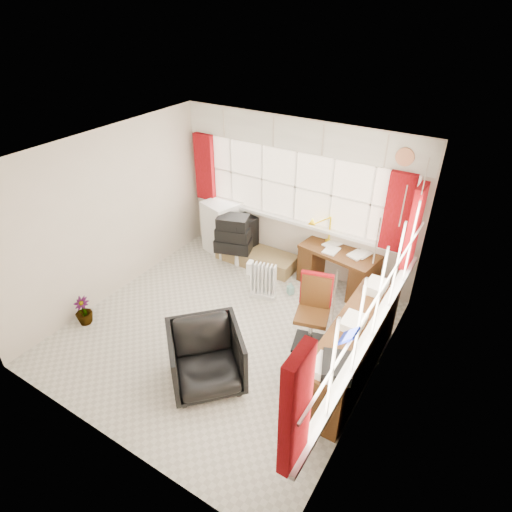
{
  "coord_description": "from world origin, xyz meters",
  "views": [
    {
      "loc": [
        2.72,
        -3.58,
        4.05
      ],
      "look_at": [
        0.17,
        0.55,
        1.01
      ],
      "focal_mm": 30.0,
      "sensor_mm": 36.0,
      "label": 1
    }
  ],
  "objects": [
    {
      "name": "ground",
      "position": [
        0.0,
        0.0,
        0.0
      ],
      "size": [
        4.0,
        4.0,
        0.0
      ],
      "primitive_type": "plane",
      "color": "beige",
      "rests_on": "ground"
    },
    {
      "name": "room_walls",
      "position": [
        0.0,
        0.0,
        1.5
      ],
      "size": [
        4.0,
        4.0,
        4.0
      ],
      "color": "beige",
      "rests_on": "ground"
    },
    {
      "name": "window_back",
      "position": [
        0.0,
        1.94,
        0.95
      ],
      "size": [
        3.7,
        0.12,
        3.6
      ],
      "color": "#F7E1C4",
      "rests_on": "room_walls"
    },
    {
      "name": "window_right",
      "position": [
        1.94,
        0.0,
        0.95
      ],
      "size": [
        0.12,
        3.7,
        3.6
      ],
      "color": "#F7E1C4",
      "rests_on": "room_walls"
    },
    {
      "name": "curtains",
      "position": [
        0.92,
        0.93,
        1.46
      ],
      "size": [
        3.83,
        3.83,
        1.15
      ],
      "color": "maroon",
      "rests_on": "room_walls"
    },
    {
      "name": "overhead_cabinets",
      "position": [
        0.98,
        0.98,
        2.25
      ],
      "size": [
        3.98,
        3.98,
        0.48
      ],
      "color": "white",
      "rests_on": "room_walls"
    },
    {
      "name": "desk",
      "position": [
        0.89,
        1.8,
        0.38
      ],
      "size": [
        1.25,
        0.76,
        0.71
      ],
      "color": "#513113",
      "rests_on": "ground"
    },
    {
      "name": "desk_lamp",
      "position": [
        0.64,
        1.96,
        0.99
      ],
      "size": [
        0.16,
        0.14,
        0.45
      ],
      "color": "yellow",
      "rests_on": "desk"
    },
    {
      "name": "task_chair",
      "position": [
        1.08,
        0.5,
        0.54
      ],
      "size": [
        0.52,
        0.54,
        1.02
      ],
      "color": "black",
      "rests_on": "ground"
    },
    {
      "name": "office_chair",
      "position": [
        0.33,
        -0.82,
        0.39
      ],
      "size": [
        1.18,
        1.18,
        0.77
      ],
      "primitive_type": "imported",
      "rotation": [
        0.0,
        0.0,
        0.81
      ],
      "color": "black",
      "rests_on": "ground"
    },
    {
      "name": "radiator",
      "position": [
        0.04,
        0.97,
        0.24
      ],
      "size": [
        0.42,
        0.24,
        0.6
      ],
      "color": "white",
      "rests_on": "ground"
    },
    {
      "name": "credenza",
      "position": [
        1.73,
        0.2,
        0.39
      ],
      "size": [
        0.5,
        2.0,
        0.85
      ],
      "color": "#513113",
      "rests_on": "ground"
    },
    {
      "name": "file_tray",
      "position": [
        1.81,
        -0.55,
        0.81
      ],
      "size": [
        0.41,
        0.46,
        0.13
      ],
      "primitive_type": "cube",
      "rotation": [
        0.0,
        0.0,
        0.36
      ],
      "color": "black",
      "rests_on": "credenza"
    },
    {
      "name": "tv_bench",
      "position": [
        -0.55,
        1.72,
        0.12
      ],
      "size": [
        1.4,
        0.5,
        0.25
      ],
      "primitive_type": "cube",
      "color": "olive",
      "rests_on": "ground"
    },
    {
      "name": "crt_tv",
      "position": [
        -0.96,
        1.73,
        0.51
      ],
      "size": [
        0.68,
        0.64,
        0.52
      ],
      "color": "black",
      "rests_on": "tv_bench"
    },
    {
      "name": "hifi_stack",
      "position": [
        -0.9,
        1.55,
        0.55
      ],
      "size": [
        0.69,
        0.55,
        0.63
      ],
      "color": "black",
      "rests_on": "tv_bench"
    },
    {
      "name": "mini_fridge",
      "position": [
        -1.3,
        1.8,
        0.47
      ],
      "size": [
        0.69,
        0.7,
        0.94
      ],
      "color": "white",
      "rests_on": "ground"
    },
    {
      "name": "spray_bottle_a",
      "position": [
        -0.79,
        1.49,
        0.14
      ],
      "size": [
        0.11,
        0.12,
        0.28
      ],
      "primitive_type": "imported",
      "rotation": [
        0.0,
        0.0,
        0.08
      ],
      "color": "silver",
      "rests_on": "ground"
    },
    {
      "name": "spray_bottle_b",
      "position": [
        0.36,
        1.26,
        0.1
      ],
      "size": [
        0.13,
        0.13,
        0.2
      ],
      "primitive_type": "imported",
      "rotation": [
        0.0,
        0.0,
        -0.6
      ],
      "color": "#88CBC1",
      "rests_on": "ground"
    },
    {
      "name": "flower_vase",
      "position": [
        -1.8,
        -0.89,
        0.21
      ],
      "size": [
        0.27,
        0.27,
        0.42
      ],
      "primitive_type": "imported",
      "rotation": [
        0.0,
        0.0,
        0.16
      ],
      "color": "black",
      "rests_on": "ground"
    }
  ]
}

